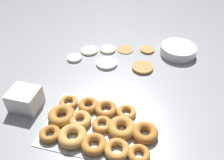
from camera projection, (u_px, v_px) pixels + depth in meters
name	position (u px, v px, depth m)	size (l,w,h in m)	color
ground_plane	(114.00, 69.00, 1.28)	(3.00, 3.00, 0.00)	gray
pancake_0	(107.00, 63.00, 1.32)	(0.12, 0.12, 0.02)	silver
pancake_1	(74.00, 58.00, 1.36)	(0.08, 0.08, 0.01)	beige
pancake_2	(125.00, 49.00, 1.43)	(0.10, 0.10, 0.01)	#B27F42
pancake_3	(143.00, 68.00, 1.28)	(0.11, 0.11, 0.02)	#B27F42
pancake_4	(147.00, 50.00, 1.43)	(0.09, 0.09, 0.01)	#B27F42
pancake_5	(89.00, 51.00, 1.42)	(0.10, 0.10, 0.01)	beige
pancake_6	(108.00, 49.00, 1.43)	(0.09, 0.09, 0.01)	beige
donut_tray	(97.00, 126.00, 0.96)	(0.47, 0.31, 0.04)	silver
batter_bowl	(178.00, 50.00, 1.38)	(0.20, 0.20, 0.05)	white
container_stack	(25.00, 99.00, 1.04)	(0.13, 0.11, 0.09)	white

